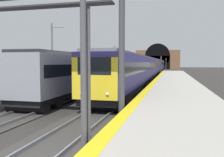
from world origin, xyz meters
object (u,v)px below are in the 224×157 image
railway_signal_mid (161,64)px  railway_signal_far (166,63)px  catenary_mast_near (52,54)px  railway_signal_near (84,46)px  overhead_signal_gantry (41,23)px  catenary_mast_far (114,59)px  train_main_approaching (152,66)px  train_adjacent_platform (124,67)px

railway_signal_mid → railway_signal_far: size_ratio=0.92×
railway_signal_mid → catenary_mast_near: size_ratio=0.54×
catenary_mast_near → railway_signal_near: bearing=-150.5°
railway_signal_near → overhead_signal_gantry: 6.43m
catenary_mast_far → catenary_mast_near: bearing=180.0°
train_main_approaching → catenary_mast_far: bearing=-138.5°
overhead_signal_gantry → catenary_mast_near: bearing=26.4°
train_adjacent_platform → catenary_mast_far: (23.48, 7.29, 1.93)m
railway_signal_far → overhead_signal_gantry: (-93.95, 4.03, 2.01)m
railway_signal_mid → railway_signal_near: bearing=0.0°
railway_signal_far → train_main_approaching: bearing=-2.1°
train_main_approaching → catenary_mast_far: 17.70m
train_main_approaching → railway_signal_near: 47.39m
railway_signal_mid → railway_signal_far: railway_signal_far is taller
railway_signal_mid → overhead_signal_gantry: overhead_signal_gantry is taller
railway_signal_mid → train_main_approaching: bearing=-55.0°
railway_signal_mid → catenary_mast_near: (-24.77, 13.49, 1.61)m
overhead_signal_gantry → catenary_mast_near: catenary_mast_near is taller
train_adjacent_platform → railway_signal_mid: size_ratio=13.74×
catenary_mast_near → overhead_signal_gantry: bearing=-153.6°
train_adjacent_platform → overhead_signal_gantry: 32.49m
railway_signal_mid → overhead_signal_gantry: size_ratio=0.54×
railway_signal_near → overhead_signal_gantry: bearing=-139.8°
train_adjacent_platform → railway_signal_near: (-37.07, -6.20, 1.33)m
train_adjacent_platform → railway_signal_mid: (11.58, -6.20, 0.49)m
railway_signal_mid → train_adjacent_platform: bearing=-28.2°
railway_signal_far → overhead_signal_gantry: size_ratio=0.59×
train_main_approaching → railway_signal_far: 51.42m
overhead_signal_gantry → catenary_mast_far: 56.58m
railway_signal_near → catenary_mast_far: bearing=-167.4°
railway_signal_far → catenary_mast_near: catenary_mast_near is taller
train_main_approaching → railway_signal_far: size_ratio=16.54×
railway_signal_far → overhead_signal_gantry: 94.06m
train_adjacent_platform → catenary_mast_far: catenary_mast_far is taller
train_main_approaching → catenary_mast_far: catenary_mast_far is taller
railway_signal_near → overhead_signal_gantry: overhead_signal_gantry is taller
train_main_approaching → catenary_mast_far: (13.21, 11.62, 1.88)m
railway_signal_far → railway_signal_mid: bearing=0.0°
railway_signal_near → railway_signal_far: size_ratio=1.19×
train_main_approaching → catenary_mast_near: bearing=-26.2°
train_adjacent_platform → railway_signal_mid: train_adjacent_platform is taller
railway_signal_near → railway_signal_far: (98.72, -0.00, -0.51)m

